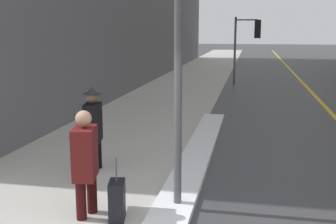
{
  "coord_description": "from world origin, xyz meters",
  "views": [
    {
      "loc": [
        1.29,
        -4.56,
        2.76
      ],
      "look_at": [
        -0.4,
        4.0,
        1.05
      ],
      "focal_mm": 45.0,
      "sensor_mm": 36.0,
      "label": 1
    }
  ],
  "objects_px": {
    "traffic_light_near": "(249,36)",
    "rolling_suitcase": "(117,201)",
    "lamp_post": "(178,33)",
    "pedestrian_nearside": "(93,125)",
    "pedestrian_with_shoulder_bag": "(85,159)"
  },
  "relations": [
    {
      "from": "lamp_post",
      "to": "rolling_suitcase",
      "type": "height_order",
      "value": "lamp_post"
    },
    {
      "from": "lamp_post",
      "to": "traffic_light_near",
      "type": "distance_m",
      "value": 15.73
    },
    {
      "from": "lamp_post",
      "to": "traffic_light_near",
      "type": "xyz_separation_m",
      "value": [
        0.91,
        15.71,
        -0.27
      ]
    },
    {
      "from": "traffic_light_near",
      "to": "pedestrian_nearside",
      "type": "height_order",
      "value": "traffic_light_near"
    },
    {
      "from": "traffic_light_near",
      "to": "rolling_suitcase",
      "type": "relative_size",
      "value": 3.57
    },
    {
      "from": "rolling_suitcase",
      "to": "lamp_post",
      "type": "bearing_deg",
      "value": 113.79
    },
    {
      "from": "lamp_post",
      "to": "pedestrian_with_shoulder_bag",
      "type": "distance_m",
      "value": 2.29
    },
    {
      "from": "lamp_post",
      "to": "pedestrian_nearside",
      "type": "relative_size",
      "value": 2.66
    },
    {
      "from": "lamp_post",
      "to": "pedestrian_nearside",
      "type": "height_order",
      "value": "lamp_post"
    },
    {
      "from": "traffic_light_near",
      "to": "rolling_suitcase",
      "type": "height_order",
      "value": "traffic_light_near"
    },
    {
      "from": "lamp_post",
      "to": "pedestrian_with_shoulder_bag",
      "type": "xyz_separation_m",
      "value": [
        -1.29,
        -0.53,
        -1.82
      ]
    },
    {
      "from": "rolling_suitcase",
      "to": "pedestrian_with_shoulder_bag",
      "type": "bearing_deg",
      "value": -106.58
    },
    {
      "from": "traffic_light_near",
      "to": "rolling_suitcase",
      "type": "bearing_deg",
      "value": -90.26
    },
    {
      "from": "traffic_light_near",
      "to": "lamp_post",
      "type": "bearing_deg",
      "value": -87.58
    },
    {
      "from": "lamp_post",
      "to": "pedestrian_nearside",
      "type": "xyz_separation_m",
      "value": [
        -1.94,
        1.48,
        -1.79
      ]
    }
  ]
}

